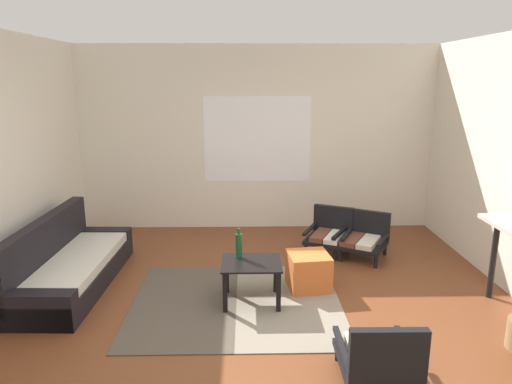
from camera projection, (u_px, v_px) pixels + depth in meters
ground_plane at (265, 327)px, 4.27m from camera, size 7.80×7.80×0.00m
far_wall_with_window at (257, 139)px, 6.92m from camera, size 5.60×0.13×2.70m
area_rug at (236, 303)px, 4.73m from camera, size 2.10×1.83×0.01m
couch at (69, 266)px, 5.08m from camera, size 0.79×2.02×0.75m
coffee_table at (251, 270)px, 4.67m from camera, size 0.60×0.51×0.43m
armchair_by_window at (330, 232)px, 6.11m from camera, size 0.72×0.73×0.57m
armchair_striped_foreground at (379, 359)px, 3.36m from camera, size 0.54×0.64×0.59m
armchair_corner at (363, 237)px, 5.94m from camera, size 0.79×0.79×0.56m
ottoman_orange at (308, 271)px, 5.03m from camera, size 0.48×0.48×0.39m
glass_bottle at (239, 245)px, 4.74m from camera, size 0.07×0.07×0.31m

